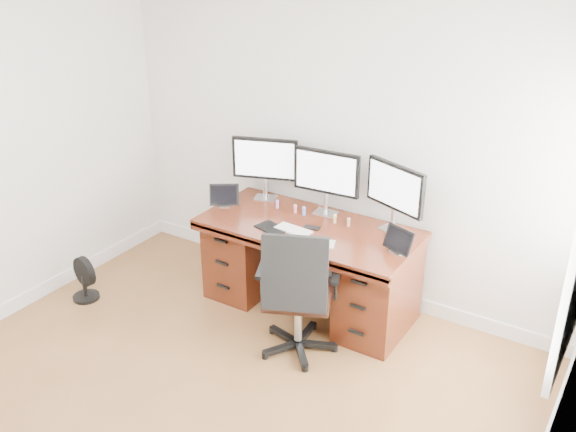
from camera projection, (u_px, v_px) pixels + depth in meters
The scene contains 19 objects.
back_wall at pixel (338, 136), 5.04m from camera, with size 4.00×0.10×2.70m, color white.
right_wall at pixel (540, 368), 2.43m from camera, with size 0.10×4.50×2.70m.
desk at pixel (310, 263), 5.12m from camera, with size 1.70×0.80×0.75m.
office_chair at pixel (297, 313), 4.59m from camera, with size 0.72×0.72×1.02m.
floor_fan at pixel (84, 279), 5.32m from camera, with size 0.26×0.22×0.38m.
monitor_left at pixel (265, 161), 5.29m from camera, with size 0.53×0.21×0.53m.
monitor_center at pixel (326, 174), 5.02m from camera, with size 0.55×0.15×0.53m.
monitor_right at pixel (395, 189), 4.74m from camera, with size 0.52×0.23×0.53m.
tablet_left at pixel (224, 197), 5.25m from camera, with size 0.24×0.19×0.19m.
tablet_right at pixel (398, 242), 4.51m from camera, with size 0.25×0.15×0.19m.
keyboard at pixel (293, 230), 4.86m from camera, with size 0.28×0.12×0.01m, color silver.
trackpad at pixel (326, 244), 4.66m from camera, with size 0.13×0.13×0.01m, color #BBBEC3.
drawing_tablet at pixel (272, 228), 4.90m from camera, with size 0.24×0.16×0.01m, color black.
phone at pixel (312, 228), 4.91m from camera, with size 0.12×0.06×0.01m, color black.
figurine_purple at pixel (277, 203), 5.23m from camera, with size 0.03×0.03×0.07m.
figurine_pink at pixel (295, 208), 5.15m from camera, with size 0.03×0.03×0.07m.
figurine_blue at pixel (304, 210), 5.11m from camera, with size 0.03×0.03×0.07m.
figurine_yellow at pixel (335, 218), 4.98m from camera, with size 0.03×0.03×0.07m.
figurine_brown at pixel (348, 222), 4.92m from camera, with size 0.03×0.03×0.07m.
Camera 1 is at (2.23, -2.07, 2.90)m, focal length 40.00 mm.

